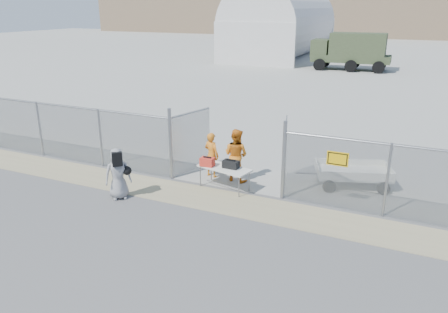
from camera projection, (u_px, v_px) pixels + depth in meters
The scene contains 14 objects.
ground at pixel (196, 212), 12.76m from camera, with size 160.00×160.00×0.00m, color #4F4F4F.
tarmac_inside at pixel (371, 59), 48.88m from camera, with size 160.00×80.00×0.01m, color #9F9F96.
dirt_strip at pixel (211, 199), 13.62m from camera, with size 44.00×1.60×0.01m, color tan.
distant_hills at pixel (429, 13), 76.42m from camera, with size 140.00×6.00×9.00m, color #7F684F, non-canonical shape.
chain_link_fence at pixel (224, 156), 14.12m from camera, with size 40.00×0.20×2.20m, color gray, non-canonical shape.
quonset_hangar at pixel (282, 21), 49.75m from camera, with size 9.00×18.00×8.00m, color silver, non-canonical shape.
folding_table at pixel (224, 178), 14.30m from camera, with size 1.75×0.73×0.75m, color silver, non-canonical shape.
orange_bag at pixel (207, 162), 14.28m from camera, with size 0.44×0.30×0.28m, color red.
black_duffel at pixel (231, 164), 14.10m from camera, with size 0.51×0.30×0.25m, color black.
security_worker_left at pixel (212, 155), 15.18m from camera, with size 0.59×0.38×1.60m, color orange.
security_worker_right at pixel (236, 155), 14.82m from camera, with size 0.89×0.69×1.83m, color orange.
visitor at pixel (118, 174), 13.45m from camera, with size 0.80×0.52×1.63m, color gray.
utility_trailer at pixel (353, 175), 14.56m from camera, with size 3.12×1.61×0.76m, color silver, non-canonical shape.
military_truck at pixel (351, 52), 40.15m from camera, with size 7.03×2.60×3.35m, color #39452A, non-canonical shape.
Camera 1 is at (5.51, -10.14, 5.73)m, focal length 35.00 mm.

